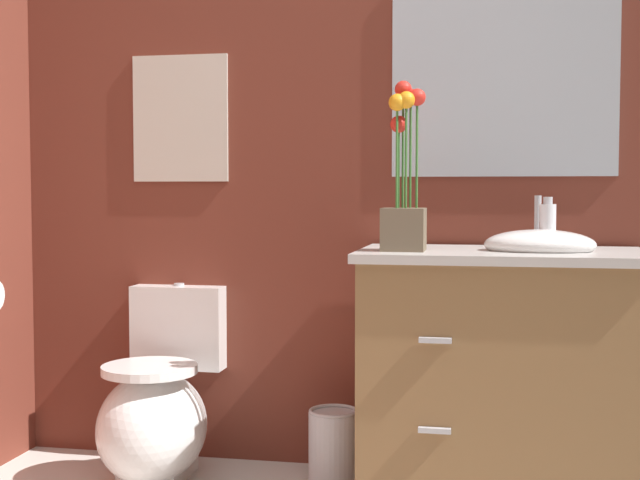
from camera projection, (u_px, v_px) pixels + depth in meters
wall_back at (409, 136)px, 3.26m from camera, size 4.11×0.05×2.50m
toilet at (157, 412)px, 3.20m from camera, size 0.38×0.59×0.69m
vanity_cabinet at (502, 374)px, 2.92m from camera, size 0.94×0.56×1.03m
flower_vase at (404, 193)px, 2.87m from camera, size 0.14×0.14×0.56m
soap_bottle at (548, 226)px, 2.92m from camera, size 0.06×0.06×0.18m
trash_bin at (334, 447)px, 3.13m from camera, size 0.18×0.18×0.27m
wall_poster at (180, 118)px, 3.40m from camera, size 0.38×0.01×0.49m
wall_mirror at (503, 79)px, 3.15m from camera, size 0.80×0.01×0.70m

